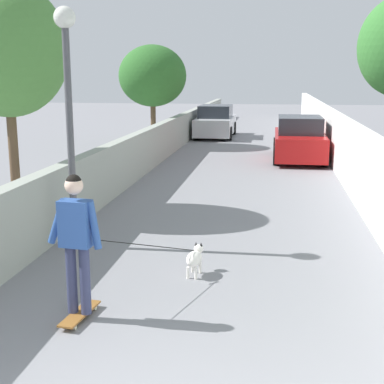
% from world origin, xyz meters
% --- Properties ---
extents(ground_plane, '(80.00, 80.00, 0.00)m').
position_xyz_m(ground_plane, '(14.00, 0.00, 0.00)').
color(ground_plane, gray).
extents(wall_left, '(48.00, 0.30, 1.30)m').
position_xyz_m(wall_left, '(12.00, 3.01, 0.65)').
color(wall_left, '#999E93').
rests_on(wall_left, ground).
extents(fence_right, '(48.00, 0.30, 1.73)m').
position_xyz_m(fence_right, '(12.00, -3.01, 0.87)').
color(fence_right, white).
rests_on(fence_right, ground).
extents(tree_left_mid, '(2.81, 2.81, 4.20)m').
position_xyz_m(tree_left_mid, '(19.00, 4.09, 2.93)').
color(tree_left_mid, brown).
rests_on(tree_left_mid, ground).
extents(tree_left_distant, '(2.57, 2.57, 4.90)m').
position_xyz_m(tree_left_distant, '(7.50, 4.61, 3.48)').
color(tree_left_distant, brown).
rests_on(tree_left_distant, ground).
extents(lamp_post, '(0.36, 0.36, 4.05)m').
position_xyz_m(lamp_post, '(5.33, 2.46, 2.80)').
color(lamp_post, '#4C4C51').
rests_on(lamp_post, ground).
extents(skateboard, '(0.82, 0.29, 0.08)m').
position_xyz_m(skateboard, '(2.55, 1.36, 0.07)').
color(skateboard, brown).
rests_on(skateboard, ground).
extents(person_skateboarder, '(0.26, 0.72, 1.74)m').
position_xyz_m(person_skateboarder, '(2.55, 1.36, 1.11)').
color(person_skateboarder, '#333859').
rests_on(person_skateboarder, skateboard).
extents(dog, '(2.01, 1.33, 1.06)m').
position_xyz_m(dog, '(4.25, 0.18, 0.28)').
color(dog, white).
rests_on(dog, ground).
extents(car_near, '(4.21, 1.80, 1.54)m').
position_xyz_m(car_near, '(16.08, -1.86, 0.72)').
color(car_near, '#B71414').
rests_on(car_near, ground).
extents(car_far, '(4.20, 1.80, 1.54)m').
position_xyz_m(car_far, '(22.90, 1.86, 0.72)').
color(car_far, silver).
rests_on(car_far, ground).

